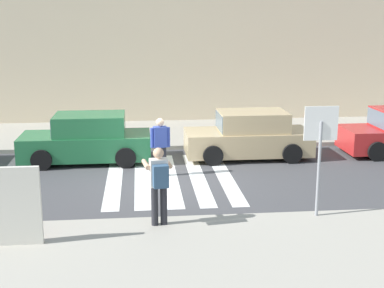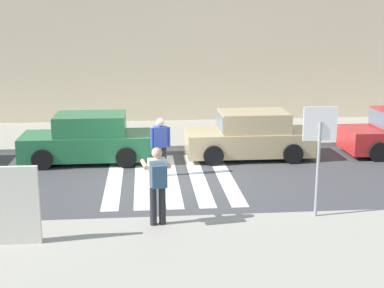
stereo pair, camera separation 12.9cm
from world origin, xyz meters
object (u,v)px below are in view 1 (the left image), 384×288
object	(u,v)px
stop_sign	(320,137)
advertising_board	(13,206)
photographer_with_backpack	(159,180)
parked_car_green	(87,140)
pedestrian_crossing	(160,144)
parked_car_tan	(249,136)

from	to	relation	value
stop_sign	advertising_board	world-z (taller)	stop_sign
photographer_with_backpack	parked_car_green	world-z (taller)	photographer_with_backpack
stop_sign	pedestrian_crossing	distance (m)	5.26
advertising_board	photographer_with_backpack	bearing A→B (deg)	14.10
parked_car_green	advertising_board	bearing A→B (deg)	-97.09
stop_sign	advertising_board	xyz separation A→B (m)	(-6.48, -0.96, -1.03)
photographer_with_backpack	pedestrian_crossing	distance (m)	4.15
photographer_with_backpack	parked_car_green	distance (m)	6.35
stop_sign	parked_car_green	bearing A→B (deg)	134.42
photographer_with_backpack	parked_car_tan	size ratio (longest dim) A/B	0.42
parked_car_tan	advertising_board	bearing A→B (deg)	-132.24
advertising_board	parked_car_green	bearing A→B (deg)	82.91
pedestrian_crossing	advertising_board	size ratio (longest dim) A/B	1.08
photographer_with_backpack	pedestrian_crossing	xyz separation A→B (m)	(0.20, 4.14, -0.19)
stop_sign	photographer_with_backpack	xyz separation A→B (m)	(-3.58, -0.23, -0.80)
pedestrian_crossing	parked_car_green	xyz separation A→B (m)	(-2.26, 1.85, -0.25)
parked_car_tan	advertising_board	world-z (taller)	advertising_board
parked_car_green	photographer_with_backpack	bearing A→B (deg)	-70.99
photographer_with_backpack	parked_car_tan	xyz separation A→B (m)	(3.20, 5.99, -0.44)
photographer_with_backpack	advertising_board	xyz separation A→B (m)	(-2.90, -0.73, -0.23)
stop_sign	parked_car_tan	size ratio (longest dim) A/B	0.61
advertising_board	pedestrian_crossing	bearing A→B (deg)	57.51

